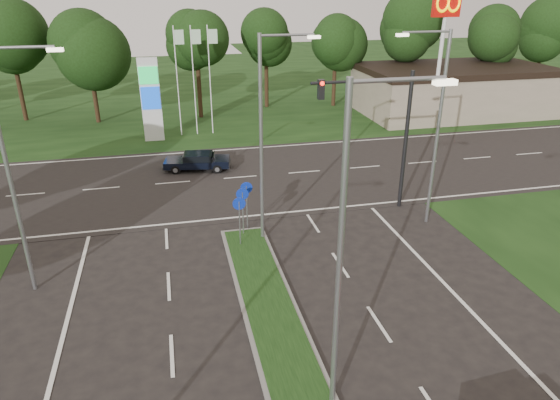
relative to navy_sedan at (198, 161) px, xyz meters
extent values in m
cube|color=black|center=(1.37, 29.06, -0.59)|extent=(160.00, 50.00, 0.02)
cube|color=black|center=(1.37, -1.94, -0.59)|extent=(160.00, 12.00, 0.02)
cube|color=gray|center=(23.37, 10.06, 1.41)|extent=(16.00, 9.00, 4.00)
cylinder|color=gray|center=(2.17, -19.94, 3.91)|extent=(0.16, 0.16, 9.00)
cylinder|color=gray|center=(3.27, -19.94, 8.31)|extent=(2.20, 0.10, 0.10)
cube|color=#FFF2CC|center=(4.37, -19.94, 8.21)|extent=(0.50, 0.22, 0.12)
cylinder|color=gray|center=(2.17, -9.94, 3.91)|extent=(0.16, 0.16, 9.00)
cylinder|color=gray|center=(3.27, -9.94, 8.31)|extent=(2.20, 0.10, 0.10)
cube|color=#FFF2CC|center=(4.37, -9.94, 8.21)|extent=(0.50, 0.22, 0.12)
cylinder|color=gray|center=(-7.13, -11.94, 3.91)|extent=(0.16, 0.16, 9.00)
cylinder|color=gray|center=(-6.03, -11.94, 8.31)|extent=(2.20, 0.10, 0.10)
cube|color=#FFF2CC|center=(-4.93, -11.94, 8.21)|extent=(0.50, 0.22, 0.12)
cylinder|color=gray|center=(10.37, -9.94, 3.91)|extent=(0.16, 0.16, 9.00)
cylinder|color=gray|center=(9.27, -9.94, 8.31)|extent=(2.20, 0.10, 0.10)
cube|color=#FFF2CC|center=(8.17, -9.94, 8.21)|extent=(0.50, 0.22, 0.12)
cylinder|color=black|center=(9.87, -7.94, 2.91)|extent=(0.20, 0.20, 7.00)
cylinder|color=black|center=(7.37, -7.94, 6.01)|extent=(5.00, 0.14, 0.14)
cube|color=black|center=(5.37, -7.94, 5.71)|extent=(0.28, 0.28, 0.90)
sphere|color=#FF190C|center=(5.37, -8.12, 6.01)|extent=(0.20, 0.20, 0.20)
cylinder|color=gray|center=(1.07, -10.44, 0.51)|extent=(0.06, 0.06, 2.20)
cylinder|color=#0C26A5|center=(1.07, -10.44, 1.51)|extent=(0.56, 0.04, 0.56)
cylinder|color=gray|center=(1.37, -9.44, 0.51)|extent=(0.06, 0.06, 2.20)
cylinder|color=#0C26A5|center=(1.37, -9.44, 1.51)|extent=(0.56, 0.04, 0.56)
cylinder|color=gray|center=(1.67, -8.74, 0.51)|extent=(0.06, 0.06, 2.20)
cylinder|color=#0C26A5|center=(1.67, -8.74, 1.51)|extent=(0.56, 0.04, 0.56)
cube|color=silver|center=(-2.63, 7.06, 2.41)|extent=(1.40, 0.30, 6.00)
cube|color=#0CA53F|center=(-2.63, 6.88, 4.21)|extent=(1.30, 0.08, 1.20)
cube|color=#0C3FBF|center=(-2.63, 6.88, 2.61)|extent=(1.30, 0.08, 1.60)
cylinder|color=silver|center=(-0.63, 8.06, 3.41)|extent=(0.08, 0.08, 8.00)
cube|color=#B2D8B2|center=(-0.28, 8.06, 6.61)|extent=(0.70, 0.02, 1.00)
cylinder|color=silver|center=(0.57, 8.06, 3.41)|extent=(0.08, 0.08, 8.00)
cube|color=#B2D8B2|center=(0.92, 8.06, 6.61)|extent=(0.70, 0.02, 1.00)
cylinder|color=silver|center=(1.77, 8.06, 3.41)|extent=(0.08, 0.08, 8.00)
cube|color=#B2D8B2|center=(2.12, 8.06, 6.61)|extent=(0.70, 0.02, 1.00)
cylinder|color=silver|center=(19.37, 6.06, 4.41)|extent=(0.30, 0.30, 10.00)
cube|color=#BF0C07|center=(19.37, 6.06, 8.81)|extent=(2.20, 0.35, 2.00)
torus|color=#FFC600|center=(18.92, 5.84, 8.81)|extent=(1.06, 0.16, 1.06)
torus|color=#FFC600|center=(19.82, 5.84, 8.81)|extent=(1.06, 0.16, 1.06)
cylinder|color=black|center=(1.37, 14.06, 1.61)|extent=(0.36, 0.36, 4.40)
sphere|color=black|center=(1.37, 14.06, 5.91)|extent=(6.00, 6.00, 6.00)
sphere|color=black|center=(1.67, 13.86, 6.91)|extent=(4.80, 4.80, 4.80)
cube|color=black|center=(-0.02, 0.00, -0.09)|extent=(4.18, 2.26, 0.41)
cube|color=black|center=(0.06, -0.01, 0.30)|extent=(1.95, 1.65, 0.38)
cube|color=black|center=(0.06, -0.01, 0.49)|extent=(1.62, 1.52, 0.04)
cylinder|color=black|center=(-1.39, -0.50, -0.31)|extent=(0.58, 0.27, 0.56)
cylinder|color=black|center=(-1.15, 0.94, -0.31)|extent=(0.58, 0.27, 0.56)
cylinder|color=black|center=(1.11, -0.93, -0.31)|extent=(0.58, 0.27, 0.56)
cylinder|color=black|center=(1.35, 0.51, -0.31)|extent=(0.58, 0.27, 0.56)
camera|label=1|loc=(-1.59, -29.82, 10.22)|focal=32.00mm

